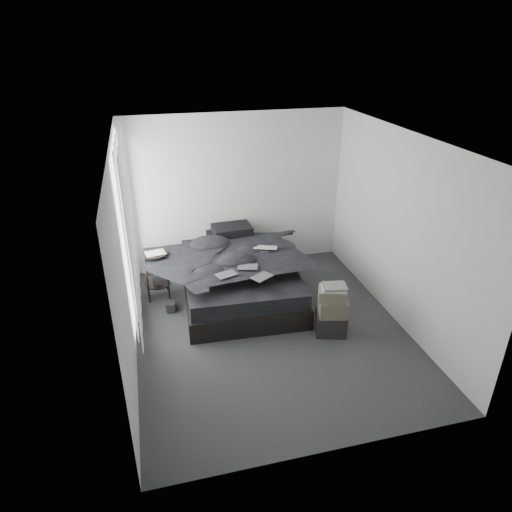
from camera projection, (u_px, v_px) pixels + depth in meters
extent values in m
cube|color=#333336|center=(270.00, 329.00, 6.30)|extent=(3.60, 4.20, 0.01)
cube|color=white|center=(273.00, 140.00, 5.15)|extent=(3.60, 4.20, 0.01)
cube|color=silver|center=(237.00, 193.00, 7.55)|extent=(3.60, 0.01, 2.60)
cube|color=silver|center=(339.00, 344.00, 3.90)|extent=(3.60, 0.01, 2.60)
cube|color=silver|center=(124.00, 260.00, 5.33)|extent=(0.01, 4.20, 2.60)
cube|color=silver|center=(400.00, 230.00, 6.12)|extent=(0.01, 4.20, 2.60)
cube|color=white|center=(125.00, 227.00, 6.09)|extent=(0.02, 2.00, 2.30)
cube|color=white|center=(130.00, 232.00, 6.13)|extent=(0.06, 2.12, 2.48)
cube|color=black|center=(239.00, 287.00, 7.04)|extent=(1.80, 2.31, 0.30)
cube|color=black|center=(239.00, 272.00, 6.92)|extent=(1.73, 2.24, 0.24)
imported|color=black|center=(240.00, 259.00, 6.77)|extent=(1.74, 1.98, 0.26)
cube|color=black|center=(227.00, 238.00, 7.59)|extent=(0.69, 0.49, 0.15)
cube|color=black|center=(232.00, 230.00, 7.52)|extent=(0.65, 0.46, 0.14)
imported|color=silver|center=(265.00, 245.00, 6.87)|extent=(0.41, 0.34, 0.03)
cube|color=black|center=(226.00, 269.00, 6.19)|extent=(0.32, 0.26, 0.01)
cube|color=black|center=(248.00, 261.00, 6.38)|extent=(0.32, 0.25, 0.01)
cube|color=black|center=(262.00, 271.00, 6.12)|extent=(0.33, 0.30, 0.01)
cylinder|color=black|center=(157.00, 275.00, 6.94)|extent=(0.42, 0.42, 0.74)
cube|color=white|center=(155.00, 253.00, 6.76)|extent=(0.32, 0.27, 0.01)
cube|color=black|center=(171.00, 306.00, 6.71)|extent=(0.15, 0.20, 0.13)
cube|color=black|center=(331.00, 323.00, 6.17)|extent=(0.48, 0.42, 0.30)
cube|color=#5A5847|center=(333.00, 307.00, 6.05)|extent=(0.44, 0.38, 0.23)
cube|color=#5A5847|center=(333.00, 294.00, 5.97)|extent=(0.44, 0.40, 0.16)
cube|color=silver|center=(334.00, 288.00, 5.93)|extent=(0.37, 0.33, 0.03)
cube|color=silver|center=(335.00, 286.00, 5.91)|extent=(0.34, 0.29, 0.03)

